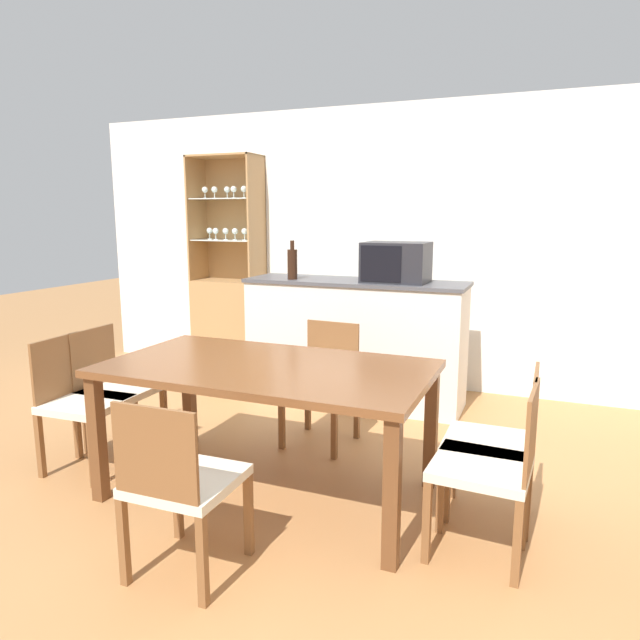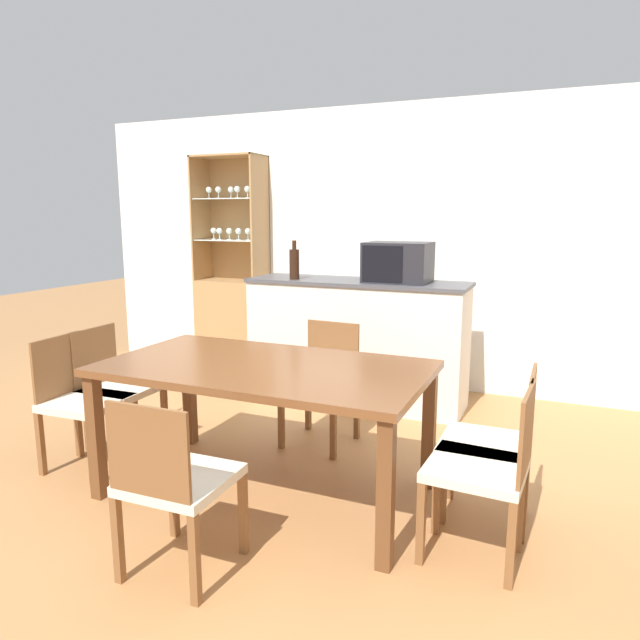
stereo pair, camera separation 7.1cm
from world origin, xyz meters
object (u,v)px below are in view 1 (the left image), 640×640
at_px(dining_chair_side_left_far, 115,389).
at_px(dining_chair_head_far, 323,382).
at_px(wine_bottle, 292,263).
at_px(microwave, 396,262).
at_px(dining_chair_head_near, 181,483).
at_px(dining_chair_side_right_near, 491,467).
at_px(display_cabinet, 229,308).
at_px(dining_chair_side_left_near, 81,402).
at_px(dining_table, 267,379).
at_px(dining_chair_side_right_far, 497,443).

relative_size(dining_chair_side_left_far, dining_chair_head_far, 1.00).
relative_size(dining_chair_side_left_far, wine_bottle, 2.56).
bearing_deg(microwave, dining_chair_head_near, -95.81).
distance_m(dining_chair_side_right_near, dining_chair_side_left_far, 2.47).
relative_size(dining_chair_side_right_near, microwave, 1.63).
bearing_deg(display_cabinet, dining_chair_side_left_near, -81.25).
distance_m(dining_chair_head_near, dining_chair_side_left_near, 1.40).
distance_m(dining_table, dining_chair_side_right_far, 1.26).
bearing_deg(dining_chair_head_near, dining_table, 88.91).
height_order(dining_chair_side_right_far, dining_chair_side_left_near, same).
distance_m(display_cabinet, wine_bottle, 1.30).
relative_size(dining_chair_head_near, dining_chair_side_left_far, 1.00).
bearing_deg(wine_bottle, dining_chair_head_far, -52.96).
height_order(dining_chair_head_near, dining_chair_head_far, same).
relative_size(dining_table, dining_chair_side_left_near, 2.16).
height_order(dining_chair_side_left_far, microwave, microwave).
bearing_deg(dining_chair_head_near, wine_bottle, 102.51).
bearing_deg(dining_chair_head_near, display_cabinet, 116.41).
xyz_separation_m(display_cabinet, dining_chair_side_left_far, (0.37, -2.08, -0.20)).
relative_size(dining_chair_head_near, wine_bottle, 2.56).
bearing_deg(display_cabinet, dining_chair_side_right_near, -40.19).
bearing_deg(dining_chair_side_right_far, dining_chair_side_left_near, 96.97).
height_order(dining_chair_head_far, microwave, microwave).
bearing_deg(dining_chair_head_far, dining_chair_head_near, 93.41).
distance_m(dining_chair_side_right_near, dining_chair_side_right_far, 0.30).
bearing_deg(dining_chair_head_far, dining_chair_side_right_near, 145.06).
xyz_separation_m(dining_table, wine_bottle, (-0.59, 1.60, 0.50)).
height_order(dining_chair_head_near, dining_chair_side_right_far, same).
bearing_deg(dining_chair_head_far, wine_bottle, -49.48).
distance_m(display_cabinet, dining_chair_side_left_far, 2.12).
xyz_separation_m(dining_table, dining_chair_side_right_far, (1.22, 0.15, -0.24)).
relative_size(dining_chair_head_near, dining_chair_head_far, 1.00).
xyz_separation_m(dining_chair_head_near, dining_chair_head_far, (0.00, 1.64, 0.00)).
bearing_deg(dining_chair_head_near, dining_chair_side_left_near, 150.17).
distance_m(dining_chair_side_right_far, dining_chair_head_far, 1.39).
bearing_deg(dining_chair_side_left_near, microwave, 139.20).
relative_size(dining_chair_head_near, microwave, 1.63).
height_order(dining_chair_side_left_far, dining_chair_side_left_near, same).
relative_size(dining_table, wine_bottle, 5.54).
relative_size(dining_chair_head_near, dining_chair_side_left_near, 1.00).
distance_m(dining_chair_side_right_near, wine_bottle, 2.63).
xyz_separation_m(dining_table, dining_chair_side_right_near, (1.22, -0.15, -0.24)).
relative_size(display_cabinet, dining_chair_side_right_far, 2.58).
bearing_deg(dining_chair_side_left_far, dining_chair_side_right_near, 82.42).
bearing_deg(dining_chair_side_right_near, dining_chair_head_far, 54.77).
distance_m(dining_chair_side_right_far, wine_bottle, 2.44).
distance_m(dining_chair_side_left_near, dining_chair_head_far, 1.56).
xyz_separation_m(dining_chair_side_left_near, wine_bottle, (0.64, 1.75, 0.74)).
height_order(dining_table, wine_bottle, wine_bottle).
distance_m(dining_table, dining_chair_head_near, 0.85).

